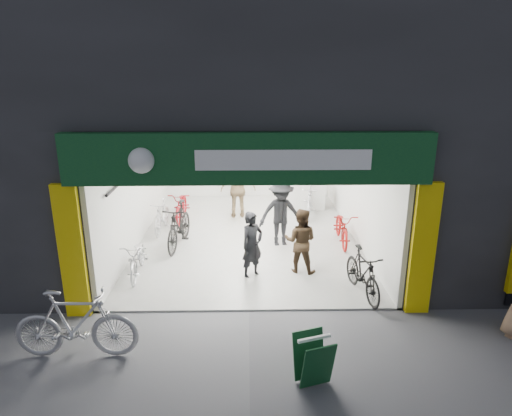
{
  "coord_description": "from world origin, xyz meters",
  "views": [
    {
      "loc": [
        -0.02,
        -7.85,
        4.61
      ],
      "look_at": [
        0.17,
        1.5,
        1.64
      ],
      "focal_mm": 32.0,
      "sensor_mm": 36.0,
      "label": 1
    }
  ],
  "objects_px": {
    "parked_bike": "(76,324)",
    "bike_right_front": "(363,273)",
    "bike_left_front": "(138,258)",
    "sandwich_board": "(313,359)"
  },
  "relations": [
    {
      "from": "parked_bike",
      "to": "bike_right_front",
      "type": "bearing_deg",
      "value": -68.65
    },
    {
      "from": "bike_right_front",
      "to": "parked_bike",
      "type": "height_order",
      "value": "parked_bike"
    },
    {
      "from": "bike_right_front",
      "to": "bike_left_front",
      "type": "bearing_deg",
      "value": 158.26
    },
    {
      "from": "bike_left_front",
      "to": "bike_right_front",
      "type": "relative_size",
      "value": 0.96
    },
    {
      "from": "bike_left_front",
      "to": "bike_right_front",
      "type": "xyz_separation_m",
      "value": [
        4.84,
        -1.05,
        0.08
      ]
    },
    {
      "from": "parked_bike",
      "to": "sandwich_board",
      "type": "height_order",
      "value": "parked_bike"
    },
    {
      "from": "bike_left_front",
      "to": "parked_bike",
      "type": "height_order",
      "value": "parked_bike"
    },
    {
      "from": "sandwich_board",
      "to": "bike_left_front",
      "type": "bearing_deg",
      "value": 114.9
    },
    {
      "from": "bike_left_front",
      "to": "sandwich_board",
      "type": "relative_size",
      "value": 2.11
    },
    {
      "from": "bike_left_front",
      "to": "parked_bike",
      "type": "relative_size",
      "value": 0.81
    }
  ]
}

